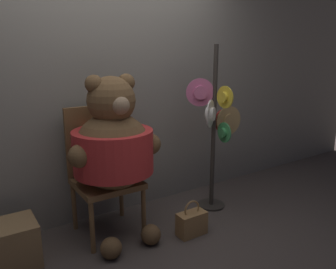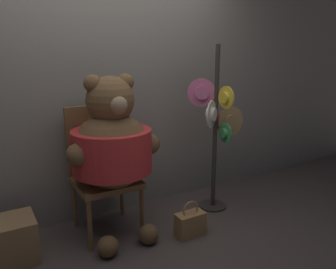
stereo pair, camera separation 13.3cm
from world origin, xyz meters
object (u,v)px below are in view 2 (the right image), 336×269
chair (102,166)px  hat_display_rack (217,126)px  handbag_on_ground (190,223)px  teddy_bear (112,145)px

chair → hat_display_rack: bearing=-11.5°
hat_display_rack → handbag_on_ground: size_ratio=5.10×
teddy_bear → hat_display_rack: bearing=-2.3°
teddy_bear → handbag_on_ground: bearing=-32.6°
hat_display_rack → handbag_on_ground: bearing=-149.0°
teddy_bear → handbag_on_ground: size_ratio=4.35×
teddy_bear → hat_display_rack: (1.07, -0.04, 0.05)m
teddy_bear → chair: bearing=101.9°
chair → hat_display_rack: size_ratio=0.68×
chair → teddy_bear: bearing=-78.1°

